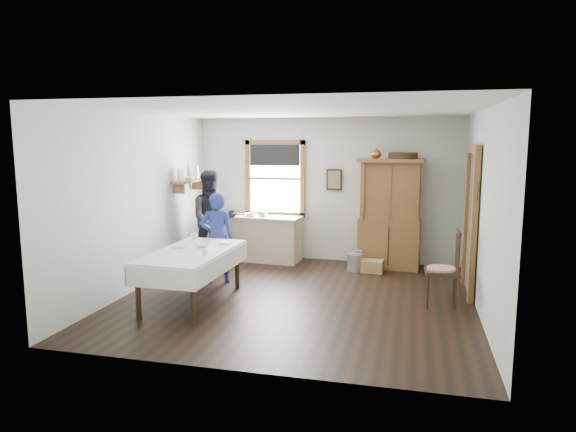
{
  "coord_description": "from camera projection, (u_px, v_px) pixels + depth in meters",
  "views": [
    {
      "loc": [
        1.6,
        -7.09,
        2.29
      ],
      "look_at": [
        -0.21,
        0.3,
        1.16
      ],
      "focal_mm": 32.0,
      "sensor_mm": 36.0,
      "label": 1
    }
  ],
  "objects": [
    {
      "name": "wicker_basket",
      "position": [
        372.0,
        266.0,
        8.94
      ],
      "size": [
        0.39,
        0.28,
        0.22
      ],
      "primitive_type": "cube",
      "rotation": [
        0.0,
        0.0,
        -0.05
      ],
      "color": "#A4824A",
      "rests_on": "room"
    },
    {
      "name": "rug_beater",
      "position": [
        478.0,
        182.0,
        6.98
      ],
      "size": [
        0.01,
        0.27,
        0.27
      ],
      "primitive_type": "torus",
      "rotation": [
        0.0,
        1.57,
        0.0
      ],
      "color": "black",
      "rests_on": "room"
    },
    {
      "name": "work_counter",
      "position": [
        262.0,
        238.0,
        9.78
      ],
      "size": [
        1.54,
        0.69,
        0.86
      ],
      "primitive_type": "cube",
      "rotation": [
        0.0,
        0.0,
        -0.08
      ],
      "color": "#CAAC8C",
      "rests_on": "room"
    },
    {
      "name": "table_cup_b",
      "position": [
        205.0,
        252.0,
        6.87
      ],
      "size": [
        0.11,
        0.11,
        0.09
      ],
      "primitive_type": "imported",
      "rotation": [
        0.0,
        0.0,
        -0.28
      ],
      "color": "white",
      "rests_on": "dining_table"
    },
    {
      "name": "shelf_bowl",
      "position": [
        189.0,
        178.0,
        9.34
      ],
      "size": [
        0.22,
        0.22,
        0.05
      ],
      "primitive_type": "imported",
      "color": "white",
      "rests_on": "wall_shelf"
    },
    {
      "name": "wall_shelf",
      "position": [
        189.0,
        180.0,
        9.33
      ],
      "size": [
        0.24,
        1.0,
        0.44
      ],
      "color": "brown",
      "rests_on": "room"
    },
    {
      "name": "window",
      "position": [
        275.0,
        174.0,
        9.89
      ],
      "size": [
        1.18,
        0.07,
        1.48
      ],
      "color": "white",
      "rests_on": "room"
    },
    {
      "name": "figure_dark",
      "position": [
        213.0,
        223.0,
        9.25
      ],
      "size": [
        1.0,
        0.95,
        1.62
      ],
      "primitive_type": "imported",
      "rotation": [
        0.0,
        0.0,
        0.58
      ],
      "color": "black",
      "rests_on": "room"
    },
    {
      "name": "counter_book",
      "position": [
        237.0,
        214.0,
        9.93
      ],
      "size": [
        0.19,
        0.24,
        0.02
      ],
      "primitive_type": "imported",
      "rotation": [
        0.0,
        0.0,
        0.19
      ],
      "color": "#75654E",
      "rests_on": "work_counter"
    },
    {
      "name": "table_bowl",
      "position": [
        203.0,
        245.0,
        7.42
      ],
      "size": [
        0.29,
        0.29,
        0.05
      ],
      "primitive_type": "imported",
      "rotation": [
        0.0,
        0.0,
        0.43
      ],
      "color": "white",
      "rests_on": "dining_table"
    },
    {
      "name": "doorway",
      "position": [
        472.0,
        217.0,
        7.59
      ],
      "size": [
        0.09,
        1.14,
        2.22
      ],
      "color": "#4A4035",
      "rests_on": "room"
    },
    {
      "name": "room",
      "position": [
        297.0,
        206.0,
        7.33
      ],
      "size": [
        5.01,
        5.01,
        2.7
      ],
      "color": "black",
      "rests_on": "ground"
    },
    {
      "name": "pail",
      "position": [
        355.0,
        262.0,
        9.04
      ],
      "size": [
        0.32,
        0.32,
        0.31
      ],
      "primitive_type": "cube",
      "rotation": [
        0.0,
        0.0,
        0.12
      ],
      "color": "#A2A6AB",
      "rests_on": "room"
    },
    {
      "name": "spindle_chair",
      "position": [
        442.0,
        268.0,
        7.08
      ],
      "size": [
        0.52,
        0.52,
        1.08
      ],
      "primitive_type": "cube",
      "rotation": [
        0.0,
        0.0,
        0.04
      ],
      "color": "#341F12",
      "rests_on": "room"
    },
    {
      "name": "china_hutch",
      "position": [
        390.0,
        214.0,
        9.16
      ],
      "size": [
        1.19,
        0.63,
        1.96
      ],
      "primitive_type": "cube",
      "rotation": [
        0.0,
        0.0,
        -0.08
      ],
      "color": "brown",
      "rests_on": "room"
    },
    {
      "name": "woman_blue",
      "position": [
        217.0,
        241.0,
        8.23
      ],
      "size": [
        0.58,
        0.48,
        1.36
      ],
      "primitive_type": "imported",
      "rotation": [
        0.0,
        0.0,
        3.5
      ],
      "color": "navy",
      "rests_on": "room"
    },
    {
      "name": "framed_picture",
      "position": [
        334.0,
        180.0,
        9.62
      ],
      "size": [
        0.3,
        0.04,
        0.4
      ],
      "primitive_type": "cube",
      "color": "#341F12",
      "rests_on": "room"
    },
    {
      "name": "counter_bowl",
      "position": [
        251.0,
        214.0,
        9.69
      ],
      "size": [
        0.24,
        0.24,
        0.07
      ],
      "primitive_type": "imported",
      "rotation": [
        0.0,
        0.0,
        -0.17
      ],
      "color": "white",
      "rests_on": "work_counter"
    },
    {
      "name": "table_cup_a",
      "position": [
        194.0,
        236.0,
        8.03
      ],
      "size": [
        0.14,
        0.14,
        0.11
      ],
      "primitive_type": "imported",
      "rotation": [
        0.0,
        0.0,
        0.07
      ],
      "color": "white",
      "rests_on": "dining_table"
    },
    {
      "name": "dining_table",
      "position": [
        192.0,
        277.0,
        7.24
      ],
      "size": [
        1.04,
        1.91,
        0.75
      ],
      "primitive_type": "cube",
      "rotation": [
        0.0,
        0.0,
        -0.02
      ],
      "color": "white",
      "rests_on": "room"
    }
  ]
}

